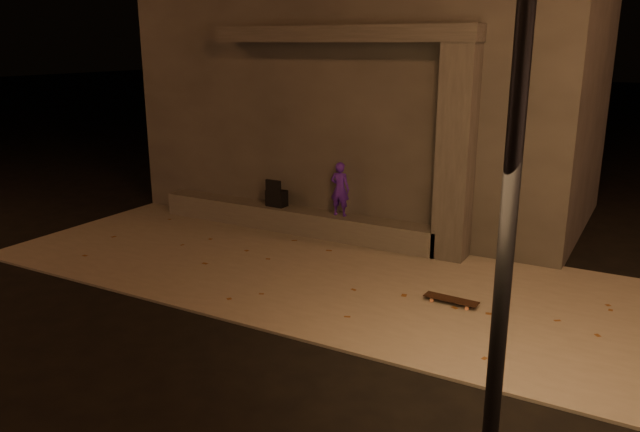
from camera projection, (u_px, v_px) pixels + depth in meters
The scene contains 10 objects.
ground at pixel (243, 318), 8.51m from camera, with size 120.00×120.00×0.00m, color black.
sidewalk at pixel (316, 272), 10.19m from camera, with size 11.00×4.40×0.04m, color slate.
building at pixel (377, 91), 13.73m from camera, with size 9.00×5.10×5.22m.
ledge at pixel (294, 219), 12.30m from camera, with size 6.00×0.55×0.45m, color #51504A.
column at pixel (456, 154), 10.36m from camera, with size 0.55×0.55×3.60m, color #383633.
canopy at pixel (341, 34), 10.92m from camera, with size 5.00×0.70×0.28m, color #383633.
skateboarder at pixel (340, 189), 11.61m from camera, with size 0.37×0.24×1.02m, color #4219A3.
backpack at pixel (277, 197), 12.37m from camera, with size 0.40×0.27×0.55m.
skateboard at pixel (451, 300), 8.85m from camera, with size 0.79×0.24×0.09m.
street_lamp_0 at pixel (525, 17), 4.51m from camera, with size 0.36×0.36×6.68m.
Camera 1 is at (4.75, -6.30, 3.64)m, focal length 35.00 mm.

